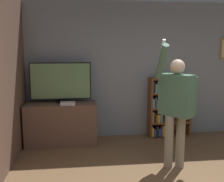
% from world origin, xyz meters
% --- Properties ---
extents(wall_back, '(6.63, 0.09, 2.70)m').
position_xyz_m(wall_back, '(0.01, 2.83, 1.35)').
color(wall_back, gray).
rests_on(wall_back, ground_plane).
extents(wall_side_brick, '(0.06, 4.40, 2.70)m').
position_xyz_m(wall_side_brick, '(-2.34, 1.40, 1.35)').
color(wall_side_brick, brown).
rests_on(wall_side_brick, ground_plane).
extents(tv_ledge, '(1.31, 0.52, 0.78)m').
position_xyz_m(tv_ledge, '(-1.62, 2.44, 0.39)').
color(tv_ledge, brown).
rests_on(tv_ledge, ground_plane).
extents(television, '(1.12, 0.22, 0.75)m').
position_xyz_m(television, '(-1.62, 2.54, 1.17)').
color(television, black).
rests_on(television, tv_ledge).
extents(game_console, '(0.26, 0.17, 0.05)m').
position_xyz_m(game_console, '(-1.49, 2.29, 0.80)').
color(game_console, silver).
rests_on(game_console, tv_ledge).
extents(remote_loose, '(0.06, 0.14, 0.02)m').
position_xyz_m(remote_loose, '(-1.40, 2.27, 0.79)').
color(remote_loose, white).
rests_on(remote_loose, tv_ledge).
extents(bookshelf, '(0.84, 0.28, 1.21)m').
position_xyz_m(bookshelf, '(0.45, 2.64, 0.59)').
color(bookshelf, brown).
rests_on(bookshelf, ground_plane).
extents(person, '(0.63, 0.57, 1.90)m').
position_xyz_m(person, '(0.13, 1.22, 0.99)').
color(person, gray).
rests_on(person, ground_plane).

